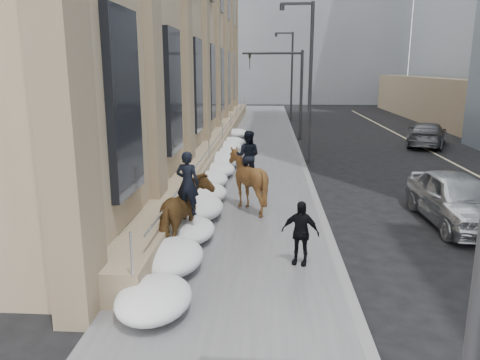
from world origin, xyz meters
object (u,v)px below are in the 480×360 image
pedestrian (300,233)px  car_grey (427,134)px  mounted_horse_left (186,211)px  mounted_horse_right (247,177)px  car_silver (456,199)px

pedestrian → car_grey: bearing=81.1°
mounted_horse_left → pedestrian: size_ratio=1.62×
mounted_horse_right → car_grey: 18.19m
mounted_horse_right → pedestrian: 4.79m
mounted_horse_right → car_silver: size_ratio=0.55×
mounted_horse_left → car_silver: size_ratio=0.54×
mounted_horse_right → mounted_horse_left: bearing=76.0°
car_silver → car_grey: (4.11, 15.49, -0.08)m
mounted_horse_left → car_silver: bearing=-150.6°
pedestrian → mounted_horse_left: bearing=179.6°
mounted_horse_right → car_grey: mounted_horse_right is taller
mounted_horse_left → pedestrian: bearing=173.4°
mounted_horse_left → mounted_horse_right: bearing=-101.7°
mounted_horse_left → mounted_horse_right: size_ratio=0.97×
pedestrian → car_silver: size_ratio=0.33×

